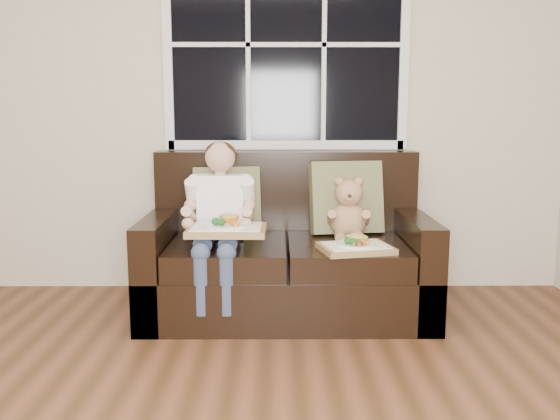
{
  "coord_description": "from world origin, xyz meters",
  "views": [
    {
      "loc": [
        0.29,
        -1.54,
        1.21
      ],
      "look_at": [
        0.31,
        1.85,
        0.65
      ],
      "focal_mm": 38.0,
      "sensor_mm": 36.0,
      "label": 1
    }
  ],
  "objects_px": {
    "teddy_bear": "(348,213)",
    "tray_right": "(356,246)",
    "loveseat": "(287,260)",
    "child": "(219,208)",
    "tray_left": "(227,228)"
  },
  "relations": [
    {
      "from": "loveseat",
      "to": "teddy_bear",
      "type": "bearing_deg",
      "value": 0.63
    },
    {
      "from": "loveseat",
      "to": "child",
      "type": "bearing_deg",
      "value": -163.07
    },
    {
      "from": "loveseat",
      "to": "teddy_bear",
      "type": "relative_size",
      "value": 4.33
    },
    {
      "from": "loveseat",
      "to": "tray_right",
      "type": "bearing_deg",
      "value": -43.11
    },
    {
      "from": "child",
      "to": "tray_right",
      "type": "bearing_deg",
      "value": -16.61
    },
    {
      "from": "loveseat",
      "to": "tray_left",
      "type": "bearing_deg",
      "value": -136.36
    },
    {
      "from": "tray_left",
      "to": "tray_right",
      "type": "distance_m",
      "value": 0.72
    },
    {
      "from": "teddy_bear",
      "to": "tray_right",
      "type": "xyz_separation_m",
      "value": [
        0.0,
        -0.36,
        -0.13
      ]
    },
    {
      "from": "teddy_bear",
      "to": "tray_left",
      "type": "height_order",
      "value": "teddy_bear"
    },
    {
      "from": "child",
      "to": "teddy_bear",
      "type": "height_order",
      "value": "child"
    },
    {
      "from": "loveseat",
      "to": "teddy_bear",
      "type": "distance_m",
      "value": 0.48
    },
    {
      "from": "loveseat",
      "to": "tray_right",
      "type": "height_order",
      "value": "loveseat"
    },
    {
      "from": "loveseat",
      "to": "child",
      "type": "distance_m",
      "value": 0.54
    },
    {
      "from": "teddy_bear",
      "to": "tray_left",
      "type": "bearing_deg",
      "value": -151.94
    },
    {
      "from": "teddy_bear",
      "to": "tray_right",
      "type": "distance_m",
      "value": 0.38
    }
  ]
}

